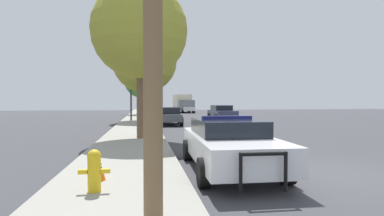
% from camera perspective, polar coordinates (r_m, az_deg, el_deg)
% --- Properties ---
extents(ground_plane, '(110.00, 110.00, 0.00)m').
position_cam_1_polar(ground_plane, '(8.64, 23.60, -11.23)').
color(ground_plane, '#3D3D42').
extents(sidewalk_left, '(3.00, 110.00, 0.13)m').
position_cam_1_polar(sidewalk_left, '(7.33, -13.27, -12.90)').
color(sidewalk_left, '#99968C').
rests_on(sidewalk_left, ground_plane).
extents(police_car, '(2.23, 5.01, 1.46)m').
position_cam_1_polar(police_car, '(8.18, 6.96, -6.59)').
color(police_car, white).
rests_on(police_car, ground_plane).
extents(fire_hydrant, '(0.59, 0.26, 0.81)m').
position_cam_1_polar(fire_hydrant, '(6.12, -18.12, -11.03)').
color(fire_hydrant, gold).
rests_on(fire_hydrant, sidewalk_left).
extents(traffic_light, '(3.87, 0.35, 5.24)m').
position_cam_1_polar(traffic_light, '(27.43, -8.38, 5.46)').
color(traffic_light, '#424247').
rests_on(traffic_light, sidewalk_left).
extents(car_background_distant, '(2.30, 4.67, 1.37)m').
position_cam_1_polar(car_background_distant, '(46.94, -1.07, -0.02)').
color(car_background_distant, silver).
rests_on(car_background_distant, ground_plane).
extents(car_background_midblock, '(2.07, 4.49, 1.38)m').
position_cam_1_polar(car_background_midblock, '(23.43, -4.21, -1.42)').
color(car_background_midblock, '#474C51').
rests_on(car_background_midblock, ground_plane).
extents(car_background_oncoming, '(2.07, 4.67, 1.46)m').
position_cam_1_polar(car_background_oncoming, '(28.31, 5.69, -0.85)').
color(car_background_oncoming, '#333856').
rests_on(car_background_oncoming, ground_plane).
extents(box_truck, '(2.92, 6.72, 2.91)m').
position_cam_1_polar(box_truck, '(48.93, -1.75, 1.01)').
color(box_truck, slate).
rests_on(box_truck, ground_plane).
extents(tree_sidewalk_mid, '(5.70, 5.70, 8.17)m').
position_cam_1_polar(tree_sidewalk_mid, '(27.02, -9.01, 8.94)').
color(tree_sidewalk_mid, brown).
rests_on(tree_sidewalk_mid, sidewalk_left).
extents(tree_sidewalk_near, '(4.47, 4.47, 7.23)m').
position_cam_1_polar(tree_sidewalk_near, '(14.56, -9.94, 14.23)').
color(tree_sidewalk_near, brown).
rests_on(tree_sidewalk_near, sidewalk_left).
extents(tree_sidewalk_far, '(4.54, 4.54, 6.67)m').
position_cam_1_polar(tree_sidewalk_far, '(39.37, -9.51, 5.20)').
color(tree_sidewalk_far, brown).
rests_on(tree_sidewalk_far, sidewalk_left).
extents(traffic_cone, '(0.36, 0.36, 0.65)m').
position_cam_1_polar(traffic_cone, '(6.97, -17.63, -10.40)').
color(traffic_cone, orange).
rests_on(traffic_cone, sidewalk_left).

